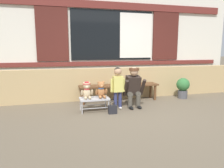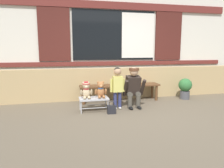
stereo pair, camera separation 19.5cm
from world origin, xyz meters
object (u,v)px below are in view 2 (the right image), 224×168
Objects in this scene: small_display_bench at (94,99)px; child_standing at (118,83)px; teddy_bear_plain at (101,90)px; adult_crouching at (134,87)px; teddy_bear_with_hat at (86,90)px; potted_plant at (185,87)px; handbag_on_ground at (111,109)px; wooden_bench_long at (120,87)px.

small_display_bench is 0.64m from child_standing.
teddy_bear_plain is 0.38× the size of adult_crouching.
child_standing reaches higher than small_display_bench.
teddy_bear_with_hat is 2.84m from potted_plant.
teddy_bear_plain is at bearing 0.51° from small_display_bench.
teddy_bear_plain reaches higher than handbag_on_ground.
teddy_bear_with_hat is 1.34× the size of handbag_on_ground.
child_standing is 0.63m from handbag_on_ground.
teddy_bear_with_hat is at bearing -142.07° from wooden_bench_long.
adult_crouching is at bearing -77.35° from wooden_bench_long.
potted_plant is at bearing 21.27° from handbag_on_ground.
wooden_bench_long is 3.68× the size of potted_plant.
small_display_bench is 0.67× the size of adult_crouching.
handbag_on_ground is at bearing -29.81° from teddy_bear_with_hat.
handbag_on_ground is 0.48× the size of potted_plant.
wooden_bench_long is 2.21× the size of adult_crouching.
teddy_bear_plain is 0.80m from adult_crouching.
adult_crouching is at bearing 7.32° from child_standing.
potted_plant is at bearing -4.78° from wooden_bench_long.
teddy_bear_with_hat reaches higher than wooden_bench_long.
teddy_bear_with_hat is 1.00× the size of teddy_bear_plain.
potted_plant is at bearing 13.77° from teddy_bear_plain.
teddy_bear_plain is (-0.65, -0.75, 0.09)m from wooden_bench_long.
teddy_bear_with_hat is 0.32m from teddy_bear_plain.
adult_crouching is (0.15, -0.66, 0.11)m from wooden_bench_long.
teddy_bear_with_hat is 0.38× the size of adult_crouching.
child_standing reaches higher than adult_crouching.
wooden_bench_long is at bearing 49.41° from teddy_bear_plain.
wooden_bench_long is 1.17m from handbag_on_ground.
adult_crouching is (0.40, 0.05, -0.11)m from child_standing.
adult_crouching is 1.74m from potted_plant.
handbag_on_ground is at bearing -148.38° from adult_crouching.
child_standing is at bearing 4.58° from small_display_bench.
teddy_bear_with_hat is (-0.97, -0.75, 0.10)m from wooden_bench_long.
wooden_bench_long is at bearing 175.22° from potted_plant.
teddy_bear_plain is at bearing -173.22° from adult_crouching.
adult_crouching is (1.11, 0.09, 0.01)m from teddy_bear_with_hat.
teddy_bear_with_hat and teddy_bear_plain have the same top height.
child_standing reaches higher than teddy_bear_with_hat.
wooden_bench_long is 1.11m from small_display_bench.
adult_crouching is at bearing 4.80° from teddy_bear_with_hat.
child_standing is 2.15m from potted_plant.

